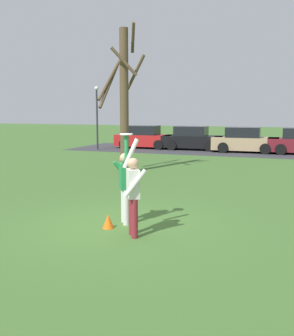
{
  "coord_description": "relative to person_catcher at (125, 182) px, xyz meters",
  "views": [
    {
      "loc": [
        3.66,
        -7.93,
        2.59
      ],
      "look_at": [
        0.35,
        0.85,
        1.22
      ],
      "focal_mm": 41.57,
      "sensor_mm": 36.0,
      "label": 1
    }
  ],
  "objects": [
    {
      "name": "ground_plane",
      "position": [
        -0.08,
        -0.12,
        -0.98
      ],
      "size": [
        120.0,
        120.0,
        0.0
      ],
      "primitive_type": "plane",
      "color": "#426B2D"
    },
    {
      "name": "person_catcher",
      "position": [
        0.0,
        0.0,
        0.0
      ],
      "size": [
        0.53,
        0.59,
        2.08
      ],
      "rotation": [
        0.0,
        0.0,
        -0.98
      ],
      "color": "silver",
      "rests_on": "ground_plane"
    },
    {
      "name": "person_defender",
      "position": [
        0.54,
        -0.79,
        -0.0
      ],
      "size": [
        0.63,
        0.66,
        2.04
      ],
      "rotation": [
        0.0,
        0.0,
        2.17
      ],
      "color": "maroon",
      "rests_on": "ground_plane"
    },
    {
      "name": "frisbee_disc",
      "position": [
        0.13,
        -0.19,
        1.11
      ],
      "size": [
        0.29,
        0.29,
        0.02
      ],
      "primitive_type": "cylinder",
      "color": "white",
      "rests_on": "person_catcher"
    },
    {
      "name": "parked_car_red",
      "position": [
        -6.32,
        17.74,
        -0.25
      ],
      "size": [
        4.15,
        2.14,
        1.59
      ],
      "rotation": [
        0.0,
        0.0,
        0.03
      ],
      "color": "red",
      "rests_on": "ground_plane"
    },
    {
      "name": "parked_car_black",
      "position": [
        -2.84,
        17.81,
        -0.25
      ],
      "size": [
        4.15,
        2.14,
        1.59
      ],
      "rotation": [
        0.0,
        0.0,
        0.03
      ],
      "color": "black",
      "rests_on": "ground_plane"
    },
    {
      "name": "parked_car_tan",
      "position": [
        0.67,
        17.35,
        -0.25
      ],
      "size": [
        4.15,
        2.14,
        1.59
      ],
      "rotation": [
        0.0,
        0.0,
        0.03
      ],
      "color": "tan",
      "rests_on": "ground_plane"
    },
    {
      "name": "parking_strip",
      "position": [
        -1.21,
        17.59,
        -0.98
      ],
      "size": [
        19.65,
        6.4,
        0.01
      ],
      "primitive_type": "cube",
      "color": "#38383D",
      "rests_on": "ground_plane"
    },
    {
      "name": "bare_tree_tall",
      "position": [
        -3.13,
        6.96,
        2.19
      ],
      "size": [
        1.76,
        1.67,
        6.12
      ],
      "color": "brown",
      "rests_on": "ground_plane"
    },
    {
      "name": "lamppost_by_lot",
      "position": [
        -8.95,
        15.59,
        1.6
      ],
      "size": [
        0.28,
        0.28,
        4.26
      ],
      "color": "#2D2D33",
      "rests_on": "ground_plane"
    },
    {
      "name": "field_cone_orange",
      "position": [
        -0.2,
        -0.48,
        -0.82
      ],
      "size": [
        0.26,
        0.26,
        0.32
      ],
      "primitive_type": "cone",
      "color": "orange",
      "rests_on": "ground_plane"
    }
  ]
}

